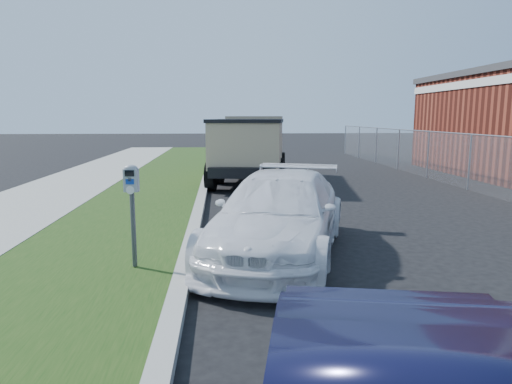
{
  "coord_description": "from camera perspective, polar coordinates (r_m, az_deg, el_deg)",
  "views": [
    {
      "loc": [
        -2.02,
        -7.14,
        2.34
      ],
      "look_at": [
        -1.4,
        1.0,
        1.0
      ],
      "focal_mm": 32.0,
      "sensor_mm": 36.0,
      "label": 1
    }
  ],
  "objects": [
    {
      "name": "ground",
      "position": [
        7.78,
        11.02,
        -8.36
      ],
      "size": [
        120.0,
        120.0,
        0.0
      ],
      "primitive_type": "plane",
      "color": "black",
      "rests_on": "ground"
    },
    {
      "name": "streetside",
      "position": [
        10.07,
        -24.93,
        -4.61
      ],
      "size": [
        6.12,
        50.0,
        0.15
      ],
      "color": "gray",
      "rests_on": "ground"
    },
    {
      "name": "chainlink_fence",
      "position": [
        16.29,
        25.23,
        4.65
      ],
      "size": [
        0.06,
        30.06,
        30.0
      ],
      "color": "slate",
      "rests_on": "ground"
    },
    {
      "name": "parking_meter",
      "position": [
        6.88,
        -15.26,
        -0.17
      ],
      "size": [
        0.23,
        0.17,
        1.52
      ],
      "rotation": [
        0.0,
        0.0,
        -0.13
      ],
      "color": "#3F4247",
      "rests_on": "ground"
    },
    {
      "name": "white_wagon",
      "position": [
        7.86,
        2.92,
        -2.76
      ],
      "size": [
        3.32,
        5.17,
        1.39
      ],
      "primitive_type": "imported",
      "rotation": [
        0.0,
        0.0,
        -0.31
      ],
      "color": "white",
      "rests_on": "ground"
    },
    {
      "name": "dump_truck",
      "position": [
        16.86,
        -0.63,
        5.93
      ],
      "size": [
        3.2,
        6.35,
        2.38
      ],
      "rotation": [
        0.0,
        0.0,
        -0.15
      ],
      "color": "black",
      "rests_on": "ground"
    }
  ]
}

